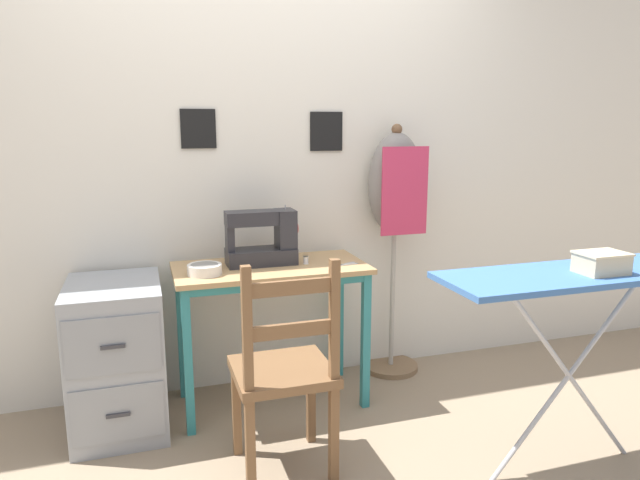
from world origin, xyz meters
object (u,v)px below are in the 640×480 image
object	(u,v)px
fabric_bowl	(205,269)
scissors	(341,265)
filing_cabinet	(118,356)
ironing_board	(577,283)
sewing_machine	(265,239)
storage_box	(601,263)
dress_form	(395,198)
thread_spool_near_machine	(306,260)
wooden_chair	(284,373)

from	to	relation	value
fabric_bowl	scissors	size ratio (longest dim) A/B	1.15
filing_cabinet	ironing_board	bearing A→B (deg)	-27.41
scissors	filing_cabinet	bearing A→B (deg)	175.52
sewing_machine	scissors	xyz separation A→B (m)	(0.36, -0.15, -0.13)
filing_cabinet	storage_box	xyz separation A→B (m)	(1.85, -0.98, 0.55)
scissors	dress_form	bearing A→B (deg)	34.17
fabric_bowl	thread_spool_near_machine	distance (m)	0.52
storage_box	dress_form	bearing A→B (deg)	105.93
filing_cabinet	thread_spool_near_machine	bearing A→B (deg)	-0.03
sewing_machine	ironing_board	distance (m)	1.45
sewing_machine	ironing_board	world-z (taller)	sewing_machine
fabric_bowl	scissors	world-z (taller)	fabric_bowl
sewing_machine	dress_form	bearing A→B (deg)	9.84
wooden_chair	filing_cabinet	bearing A→B (deg)	138.02
sewing_machine	thread_spool_near_machine	size ratio (longest dim) A/B	8.84
dress_form	storage_box	world-z (taller)	dress_form
sewing_machine	ironing_board	size ratio (longest dim) A/B	0.32
sewing_machine	dress_form	distance (m)	0.81
dress_form	storage_box	bearing A→B (deg)	-74.07
storage_box	wooden_chair	bearing A→B (deg)	162.34
storage_box	scissors	bearing A→B (deg)	130.49
ironing_board	fabric_bowl	bearing A→B (deg)	147.46
sewing_machine	thread_spool_near_machine	distance (m)	0.23
sewing_machine	thread_spool_near_machine	bearing A→B (deg)	-18.90
thread_spool_near_machine	storage_box	xyz separation A→B (m)	(0.92, -0.98, 0.15)
sewing_machine	filing_cabinet	distance (m)	0.90
scissors	filing_cabinet	xyz separation A→B (m)	(-1.09, 0.09, -0.38)
sewing_machine	wooden_chair	world-z (taller)	sewing_machine
fabric_bowl	scissors	xyz separation A→B (m)	(0.67, -0.03, -0.02)
fabric_bowl	filing_cabinet	size ratio (longest dim) A/B	0.23
scissors	wooden_chair	world-z (taller)	wooden_chair
sewing_machine	dress_form	size ratio (longest dim) A/B	0.25
filing_cabinet	fabric_bowl	bearing A→B (deg)	-7.21
thread_spool_near_machine	filing_cabinet	bearing A→B (deg)	179.97
fabric_bowl	dress_form	distance (m)	1.16
fabric_bowl	storage_box	world-z (taller)	storage_box
fabric_bowl	scissors	bearing A→B (deg)	-2.78
wooden_chair	ironing_board	size ratio (longest dim) A/B	0.82
ironing_board	dress_form	bearing A→B (deg)	103.60
sewing_machine	storage_box	world-z (taller)	sewing_machine
wooden_chair	ironing_board	xyz separation A→B (m)	(1.13, -0.33, 0.37)
ironing_board	storage_box	world-z (taller)	storage_box
scissors	thread_spool_near_machine	world-z (taller)	thread_spool_near_machine
fabric_bowl	thread_spool_near_machine	bearing A→B (deg)	5.82
filing_cabinet	dress_form	xyz separation A→B (m)	(1.52, 0.20, 0.67)
wooden_chair	dress_form	bearing A→B (deg)	43.18
sewing_machine	wooden_chair	size ratio (longest dim) A/B	0.39
sewing_machine	fabric_bowl	size ratio (longest dim) A/B	2.24
thread_spool_near_machine	ironing_board	xyz separation A→B (m)	(0.86, -0.93, 0.06)
scissors	filing_cabinet	world-z (taller)	scissors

